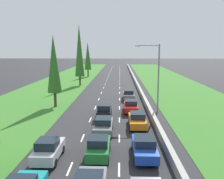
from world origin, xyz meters
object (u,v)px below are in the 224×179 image
(poplar_tree_third, at_px, (79,51))
(grey_sedan_centre_lane_third, at_px, (104,125))
(black_hatchback_centre_lane, at_px, (104,111))
(grey_sedan_right_lane_fifth, at_px, (129,95))
(red_sedan_right_lane, at_px, (131,106))
(blue_sedan_right_lane, at_px, (144,147))
(street_light_mast, at_px, (156,73))
(poplar_tree_second, at_px, (54,64))
(poplar_tree_fourth, at_px, (88,56))
(green_hatchback_centre_lane, at_px, (99,147))
(orange_sedan_right_lane, at_px, (137,120))
(silver_hatchback_left_lane, at_px, (49,150))

(poplar_tree_third, bearing_deg, grey_sedan_centre_lane_third, -76.60)
(black_hatchback_centre_lane, bearing_deg, grey_sedan_right_lane_fifth, 72.90)
(red_sedan_right_lane, bearing_deg, blue_sedan_right_lane, -88.08)
(grey_sedan_centre_lane_third, bearing_deg, red_sedan_right_lane, 69.78)
(grey_sedan_centre_lane_third, distance_m, street_light_mast, 11.37)
(poplar_tree_third, bearing_deg, poplar_tree_second, -90.69)
(grey_sedan_right_lane_fifth, height_order, poplar_tree_fourth, poplar_tree_fourth)
(poplar_tree_second, bearing_deg, green_hatchback_centre_lane, -64.72)
(orange_sedan_right_lane, xyz_separation_m, street_light_mast, (2.80, 6.29, 4.42))
(orange_sedan_right_lane, distance_m, poplar_tree_fourth, 49.05)
(grey_sedan_right_lane_fifth, distance_m, poplar_tree_third, 19.90)
(grey_sedan_centre_lane_third, xyz_separation_m, red_sedan_right_lane, (3.10, 8.42, 0.00))
(blue_sedan_right_lane, height_order, street_light_mast, street_light_mast)
(black_hatchback_centre_lane, xyz_separation_m, street_light_mast, (6.60, 2.92, 4.40))
(orange_sedan_right_lane, bearing_deg, silver_hatchback_left_lane, -131.87)
(orange_sedan_right_lane, height_order, grey_sedan_centre_lane_third, same)
(green_hatchback_centre_lane, relative_size, black_hatchback_centre_lane, 1.00)
(green_hatchback_centre_lane, relative_size, street_light_mast, 0.43)
(green_hatchback_centre_lane, distance_m, black_hatchback_centre_lane, 10.95)
(poplar_tree_third, bearing_deg, green_hatchback_centre_lane, -78.57)
(green_hatchback_centre_lane, bearing_deg, black_hatchback_centre_lane, 91.33)
(black_hatchback_centre_lane, xyz_separation_m, poplar_tree_fourth, (-7.71, 43.99, 5.40))
(orange_sedan_right_lane, distance_m, green_hatchback_centre_lane, 8.36)
(red_sedan_right_lane, relative_size, poplar_tree_fourth, 0.43)
(street_light_mast, bearing_deg, grey_sedan_centre_lane_third, -127.12)
(blue_sedan_right_lane, height_order, red_sedan_right_lane, same)
(black_hatchback_centre_lane, relative_size, poplar_tree_fourth, 0.38)
(poplar_tree_third, xyz_separation_m, poplar_tree_fourth, (-0.46, 17.79, -1.73))
(black_hatchback_centre_lane, distance_m, grey_sedan_right_lane_fifth, 11.48)
(grey_sedan_centre_lane_third, distance_m, poplar_tree_fourth, 50.36)
(red_sedan_right_lane, xyz_separation_m, poplar_tree_third, (-10.64, 23.22, 7.16))
(grey_sedan_centre_lane_third, bearing_deg, black_hatchback_centre_lane, 92.94)
(blue_sedan_right_lane, height_order, grey_sedan_right_lane_fifth, same)
(orange_sedan_right_lane, distance_m, street_light_mast, 8.18)
(green_hatchback_centre_lane, bearing_deg, grey_sedan_centre_lane_third, 89.73)
(grey_sedan_right_lane_fifth, distance_m, poplar_tree_fourth, 35.25)
(silver_hatchback_left_lane, bearing_deg, red_sedan_right_lane, 64.62)
(green_hatchback_centre_lane, distance_m, poplar_tree_fourth, 55.77)
(grey_sedan_centre_lane_third, relative_size, poplar_tree_third, 0.33)
(green_hatchback_centre_lane, relative_size, grey_sedan_centre_lane_third, 0.87)
(blue_sedan_right_lane, distance_m, green_hatchback_centre_lane, 3.60)
(poplar_tree_second, bearing_deg, orange_sedan_right_lane, -38.07)
(blue_sedan_right_lane, relative_size, poplar_tree_fourth, 0.43)
(poplar_tree_fourth, bearing_deg, poplar_tree_second, -89.69)
(orange_sedan_right_lane, distance_m, grey_sedan_centre_lane_third, 4.09)
(blue_sedan_right_lane, bearing_deg, orange_sedan_right_lane, 90.25)
(grey_sedan_right_lane_fifth, bearing_deg, poplar_tree_second, -153.22)
(orange_sedan_right_lane, relative_size, grey_sedan_centre_lane_third, 1.00)
(street_light_mast, bearing_deg, poplar_tree_third, 120.76)
(black_hatchback_centre_lane, bearing_deg, green_hatchback_centre_lane, -88.67)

